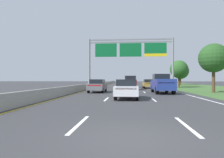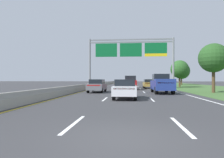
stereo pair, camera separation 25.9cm
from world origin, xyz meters
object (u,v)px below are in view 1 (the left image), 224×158
car_red_centre_lane_suv (130,82)px  roadside_tree_mid (179,69)px  overhead_sign_gantry (130,52)px  car_white_centre_lane_sedan (127,89)px  car_grey_left_lane_sedan (98,86)px  car_gold_right_lane_sedan (148,84)px  roadside_tree_near (213,58)px  pickup_truck_blue (162,84)px  roadside_tree_far (180,71)px

car_red_centre_lane_suv → roadside_tree_mid: bearing=-44.3°
overhead_sign_gantry → car_white_centre_lane_sedan: 20.11m
car_grey_left_lane_sedan → roadside_tree_mid: 22.66m
car_gold_right_lane_sedan → roadside_tree_near: (6.39, -11.72, 3.23)m
pickup_truck_blue → roadside_tree_near: 6.90m
overhead_sign_gantry → car_gold_right_lane_sedan: size_ratio=3.41×
car_red_centre_lane_suv → car_grey_left_lane_sedan: car_red_centre_lane_suv is taller
pickup_truck_blue → roadside_tree_far: size_ratio=0.87×
car_white_centre_lane_sedan → roadside_tree_mid: 27.61m
overhead_sign_gantry → roadside_tree_near: (9.55, -11.37, -2.27)m
car_gold_right_lane_sedan → car_grey_left_lane_sedan: size_ratio=0.99×
overhead_sign_gantry → roadside_tree_mid: size_ratio=2.78×
car_grey_left_lane_sedan → roadside_tree_mid: size_ratio=0.82×
car_gold_right_lane_sedan → roadside_tree_near: roadside_tree_near is taller
car_gold_right_lane_sedan → car_red_centre_lane_suv: bearing=142.9°
pickup_truck_blue → roadside_tree_near: roadside_tree_near is taller
car_gold_right_lane_sedan → car_white_centre_lane_sedan: bearing=169.0°
car_grey_left_lane_sedan → roadside_tree_far: size_ratio=0.71×
car_red_centre_lane_suv → car_grey_left_lane_sedan: (-4.06, -7.56, -0.28)m
roadside_tree_mid → car_grey_left_lane_sedan: bearing=-128.4°
car_red_centre_lane_suv → roadside_tree_mid: (9.91, 10.07, 2.50)m
car_red_centre_lane_suv → car_grey_left_lane_sedan: size_ratio=1.06×
car_white_centre_lane_sedan → roadside_tree_far: 44.78m
overhead_sign_gantry → pickup_truck_blue: size_ratio=2.78×
roadside_tree_mid → roadside_tree_far: bearing=74.9°
car_white_centre_lane_sedan → car_red_centre_lane_suv: car_red_centre_lane_suv is taller
pickup_truck_blue → car_white_centre_lane_sedan: (-3.97, -6.78, -0.26)m
car_grey_left_lane_sedan → pickup_truck_blue: bearing=-96.6°
overhead_sign_gantry → car_red_centre_lane_suv: overhead_sign_gantry is taller
roadside_tree_near → roadside_tree_mid: (0.29, 17.47, -0.44)m
pickup_truck_blue → roadside_tree_mid: roadside_tree_mid is taller
pickup_truck_blue → car_gold_right_lane_sedan: 12.91m
car_white_centre_lane_sedan → roadside_tree_far: roadside_tree_far is taller
pickup_truck_blue → car_red_centre_lane_suv: size_ratio=1.15×
car_white_centre_lane_sedan → car_gold_right_lane_sedan: size_ratio=1.01×
overhead_sign_gantry → car_grey_left_lane_sedan: overhead_sign_gantry is taller
overhead_sign_gantry → car_grey_left_lane_sedan: size_ratio=3.40×
roadside_tree_mid → roadside_tree_far: size_ratio=0.87×
pickup_truck_blue → car_grey_left_lane_sedan: size_ratio=1.22×
car_white_centre_lane_sedan → roadside_tree_near: roadside_tree_near is taller
car_gold_right_lane_sedan → roadside_tree_far: (11.18, 22.43, 3.11)m
car_white_centre_lane_sedan → roadside_tree_far: size_ratio=0.71×
car_gold_right_lane_sedan → car_grey_left_lane_sedan: same height
overhead_sign_gantry → roadside_tree_far: 27.03m
car_white_centre_lane_sedan → roadside_tree_far: bearing=-18.1°
roadside_tree_mid → roadside_tree_far: 17.28m
roadside_tree_near → roadside_tree_mid: roadside_tree_near is taller
overhead_sign_gantry → car_red_centre_lane_suv: bearing=-91.0°
car_white_centre_lane_sedan → car_red_centre_lane_suv: bearing=-0.4°
overhead_sign_gantry → roadside_tree_far: overhead_sign_gantry is taller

